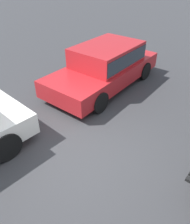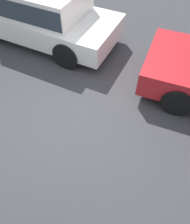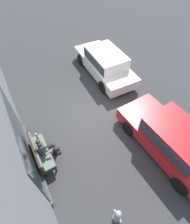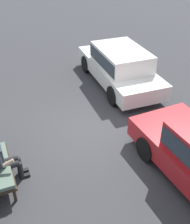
{
  "view_description": "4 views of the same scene",
  "coord_description": "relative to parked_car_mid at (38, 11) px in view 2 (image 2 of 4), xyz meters",
  "views": [
    {
      "loc": [
        2.51,
        2.6,
        3.75
      ],
      "look_at": [
        -0.27,
        0.25,
        1.21
      ],
      "focal_mm": 35.0,
      "sensor_mm": 36.0,
      "label": 1
    },
    {
      "loc": [
        -1.36,
        2.6,
        3.66
      ],
      "look_at": [
        -0.44,
        0.5,
        0.81
      ],
      "focal_mm": 35.0,
      "sensor_mm": 36.0,
      "label": 2
    },
    {
      "loc": [
        -4.7,
        2.6,
        6.54
      ],
      "look_at": [
        -0.55,
        0.23,
        0.82
      ],
      "focal_mm": 28.0,
      "sensor_mm": 36.0,
      "label": 3
    },
    {
      "loc": [
        -6.3,
        2.6,
        5.14
      ],
      "look_at": [
        -0.64,
        0.2,
        1.08
      ],
      "focal_mm": 45.0,
      "sensor_mm": 36.0,
      "label": 4
    }
  ],
  "objects": [
    {
      "name": "ground_plane",
      "position": [
        -2.37,
        2.09,
        -0.8
      ],
      "size": [
        60.0,
        60.0,
        0.0
      ],
      "primitive_type": "plane",
      "color": "#38383A"
    },
    {
      "name": "parked_car_mid",
      "position": [
        0.0,
        0.0,
        0.0
      ],
      "size": [
        4.62,
        2.03,
        1.46
      ],
      "color": "white",
      "rests_on": "ground_plane"
    }
  ]
}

